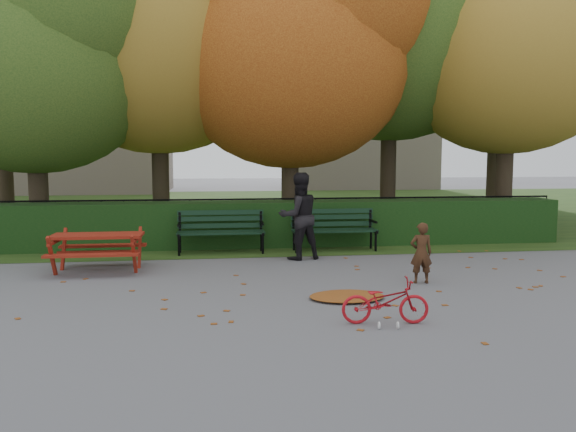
{
  "coord_description": "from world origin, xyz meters",
  "views": [
    {
      "loc": [
        -1.46,
        -7.97,
        1.99
      ],
      "look_at": [
        -0.2,
        1.38,
        1.0
      ],
      "focal_mm": 35.0,
      "sensor_mm": 36.0,
      "label": 1
    }
  ],
  "objects": [
    {
      "name": "ground",
      "position": [
        0.0,
        0.0,
        0.0
      ],
      "size": [
        90.0,
        90.0,
        0.0
      ],
      "primitive_type": "plane",
      "color": "slate",
      "rests_on": "ground"
    },
    {
      "name": "grass_strip",
      "position": [
        0.0,
        14.0,
        0.01
      ],
      "size": [
        90.0,
        90.0,
        0.0
      ],
      "primitive_type": "plane",
      "color": "#1E3812",
      "rests_on": "ground"
    },
    {
      "name": "building_left",
      "position": [
        -9.0,
        26.0,
        7.5
      ],
      "size": [
        10.0,
        7.0,
        15.0
      ],
      "primitive_type": "cube",
      "color": "#BCA692",
      "rests_on": "ground"
    },
    {
      "name": "building_right",
      "position": [
        8.0,
        28.0,
        6.0
      ],
      "size": [
        9.0,
        6.0,
        12.0
      ],
      "primitive_type": "cube",
      "color": "#BCA692",
      "rests_on": "ground"
    },
    {
      "name": "hedge",
      "position": [
        0.0,
        4.5,
        0.5
      ],
      "size": [
        13.0,
        0.9,
        1.0
      ],
      "primitive_type": "cube",
      "color": "black",
      "rests_on": "ground"
    },
    {
      "name": "iron_fence",
      "position": [
        0.0,
        5.3,
        0.54
      ],
      "size": [
        14.0,
        0.04,
        1.02
      ],
      "color": "black",
      "rests_on": "ground"
    },
    {
      "name": "tree_a",
      "position": [
        -5.19,
        5.58,
        4.52
      ],
      "size": [
        5.88,
        5.6,
        7.48
      ],
      "color": "black",
      "rests_on": "ground"
    },
    {
      "name": "tree_b",
      "position": [
        -2.44,
        6.75,
        5.4
      ],
      "size": [
        6.72,
        6.4,
        8.79
      ],
      "color": "black",
      "rests_on": "ground"
    },
    {
      "name": "tree_c",
      "position": [
        0.83,
        5.96,
        4.82
      ],
      "size": [
        6.3,
        6.0,
        8.0
      ],
      "color": "black",
      "rests_on": "ground"
    },
    {
      "name": "tree_d",
      "position": [
        3.88,
        7.23,
        5.98
      ],
      "size": [
        7.14,
        6.8,
        9.58
      ],
      "color": "black",
      "rests_on": "ground"
    },
    {
      "name": "tree_e",
      "position": [
        6.52,
        5.77,
        5.08
      ],
      "size": [
        6.09,
        5.8,
        8.16
      ],
      "color": "black",
      "rests_on": "ground"
    },
    {
      "name": "tree_f",
      "position": [
        -7.13,
        9.24,
        5.69
      ],
      "size": [
        6.93,
        6.6,
        9.19
      ],
      "color": "black",
      "rests_on": "ground"
    },
    {
      "name": "tree_g",
      "position": [
        8.33,
        9.76,
        5.37
      ],
      "size": [
        6.3,
        6.0,
        8.55
      ],
      "color": "black",
      "rests_on": "ground"
    },
    {
      "name": "bench_left",
      "position": [
        -1.3,
        3.7,
        0.52
      ],
      "size": [
        1.8,
        0.57,
        0.88
      ],
      "color": "black",
      "rests_on": "ground"
    },
    {
      "name": "bench_right",
      "position": [
        1.1,
        3.7,
        0.52
      ],
      "size": [
        1.8,
        0.57,
        0.88
      ],
      "color": "black",
      "rests_on": "ground"
    },
    {
      "name": "picnic_table",
      "position": [
        -3.46,
        2.06,
        0.51
      ],
      "size": [
        1.54,
        1.24,
        0.75
      ],
      "rotation": [
        0.0,
        0.0,
        0.0
      ],
      "color": "maroon",
      "rests_on": "ground"
    },
    {
      "name": "leaf_pile",
      "position": [
        0.4,
        -0.39,
        0.04
      ],
      "size": [
        1.25,
        1.03,
        0.07
      ],
      "primitive_type": "ellipsoid",
      "rotation": [
        0.0,
        0.0,
        0.31
      ],
      "color": "brown",
      "rests_on": "ground"
    },
    {
      "name": "leaf_scatter",
      "position": [
        0.0,
        0.3,
        0.01
      ],
      "size": [
        9.0,
        5.7,
        0.01
      ],
      "primitive_type": null,
      "color": "brown",
      "rests_on": "ground"
    },
    {
      "name": "child",
      "position": [
        1.8,
        0.42,
        0.49
      ],
      "size": [
        0.38,
        0.27,
        0.97
      ],
      "primitive_type": "imported",
      "rotation": [
        0.0,
        0.0,
        3.03
      ],
      "color": "#3C2213",
      "rests_on": "ground"
    },
    {
      "name": "adult",
      "position": [
        0.2,
        2.75,
        0.85
      ],
      "size": [
        0.97,
        0.84,
        1.7
      ],
      "primitive_type": "imported",
      "rotation": [
        0.0,
        0.0,
        3.42
      ],
      "color": "black",
      "rests_on": "ground"
    },
    {
      "name": "bicycle",
      "position": [
        0.57,
        -1.62,
        0.27
      ],
      "size": [
        1.08,
        0.48,
        0.55
      ],
      "primitive_type": "imported",
      "rotation": [
        0.0,
        0.0,
        1.46
      ],
      "color": "#B31019",
      "rests_on": "ground"
    }
  ]
}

